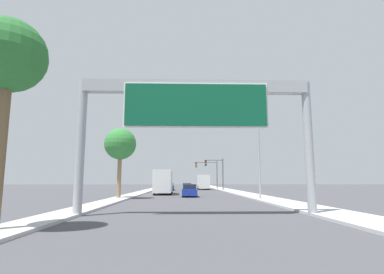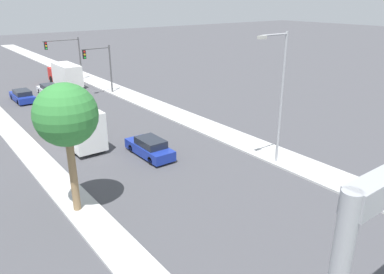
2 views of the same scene
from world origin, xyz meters
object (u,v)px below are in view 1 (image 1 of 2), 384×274
object	(u,v)px
palm_tree_background	(120,145)
car_near_left	(189,191)
truck_box_secondary	(203,182)
sign_gantry	(196,108)
palm_tree_foreground	(8,60)
street_lamp_right	(255,144)
car_far_left	(169,187)
traffic_light_mid_block	(210,170)
traffic_light_near_intersection	(217,169)
truck_box_primary	(164,182)
car_mid_right	(187,187)

from	to	relation	value
palm_tree_background	car_near_left	bearing A→B (deg)	30.07
truck_box_secondary	palm_tree_background	bearing A→B (deg)	-108.76
sign_gantry	palm_tree_foreground	size ratio (longest dim) A/B	1.61
sign_gantry	street_lamp_right	world-z (taller)	street_lamp_right
car_far_left	street_lamp_right	bearing A→B (deg)	-71.35
traffic_light_mid_block	palm_tree_background	distance (m)	36.97
car_far_left	traffic_light_near_intersection	bearing A→B (deg)	-15.86
truck_box_primary	truck_box_secondary	size ratio (longest dim) A/B	1.07
car_mid_right	car_far_left	xyz separation A→B (m)	(-3.50, -1.24, 0.00)
sign_gantry	car_mid_right	xyz separation A→B (m)	(0.00, 43.94, -5.33)
sign_gantry	palm_tree_foreground	distance (m)	9.27
street_lamp_right	car_far_left	bearing A→B (deg)	108.65
truck_box_secondary	street_lamp_right	size ratio (longest dim) A/B	0.83
car_far_left	street_lamp_right	distance (m)	31.73
car_far_left	truck_box_primary	xyz separation A→B (m)	(0.00, -16.78, 1.03)
car_mid_right	palm_tree_foreground	xyz separation A→B (m)	(-7.68, -49.10, 6.01)
car_near_left	palm_tree_foreground	bearing A→B (deg)	-107.16
car_far_left	palm_tree_background	size ratio (longest dim) A/B	0.64
truck_box_secondary	palm_tree_foreground	distance (m)	54.29
traffic_light_mid_block	palm_tree_foreground	size ratio (longest dim) A/B	0.74
sign_gantry	car_far_left	distance (m)	43.18
palm_tree_background	sign_gantry	bearing A→B (deg)	-64.05
sign_gantry	traffic_light_mid_block	bearing A→B (deg)	84.19
car_near_left	street_lamp_right	distance (m)	10.55
sign_gantry	traffic_light_mid_block	size ratio (longest dim) A/B	2.16
car_near_left	traffic_light_near_intersection	size ratio (longest dim) A/B	0.79
sign_gantry	palm_tree_background	world-z (taller)	sign_gantry
truck_box_primary	traffic_light_near_intersection	bearing A→B (deg)	57.28
sign_gantry	car_far_left	xyz separation A→B (m)	(-3.50, 42.70, -5.33)
car_far_left	truck_box_secondary	distance (m)	8.67
car_far_left	palm_tree_foreground	size ratio (longest dim) A/B	0.57
street_lamp_right	sign_gantry	bearing A→B (deg)	-116.67
sign_gantry	truck_box_primary	size ratio (longest dim) A/B	1.59
traffic_light_mid_block	palm_tree_background	xyz separation A→B (m)	(-12.58, -34.73, 1.49)
car_far_left	palm_tree_foreground	bearing A→B (deg)	-94.99
truck_box_primary	palm_tree_foreground	size ratio (longest dim) A/B	1.01
truck_box_primary	palm_tree_background	xyz separation A→B (m)	(-3.99, -10.54, 4.04)
sign_gantry	truck_box_secondary	size ratio (longest dim) A/B	1.71
sign_gantry	truck_box_primary	bearing A→B (deg)	97.69
car_far_left	street_lamp_right	xyz separation A→B (m)	(10.03, -29.71, 4.89)
truck_box_primary	sign_gantry	bearing A→B (deg)	-82.31
car_far_left	traffic_light_near_intersection	distance (m)	10.06
car_far_left	truck_box_secondary	xyz separation A→B (m)	(7.00, 5.03, 0.91)
car_near_left	palm_tree_background	bearing A→B (deg)	-149.93
car_near_left	truck_box_primary	xyz separation A→B (m)	(-3.50, 6.20, 0.99)
car_far_left	traffic_light_mid_block	distance (m)	11.90
car_near_left	traffic_light_near_intersection	distance (m)	21.42
traffic_light_mid_block	street_lamp_right	xyz separation A→B (m)	(1.43, -37.12, 1.31)
car_mid_right	truck_box_primary	distance (m)	18.39
sign_gantry	car_near_left	bearing A→B (deg)	90.00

